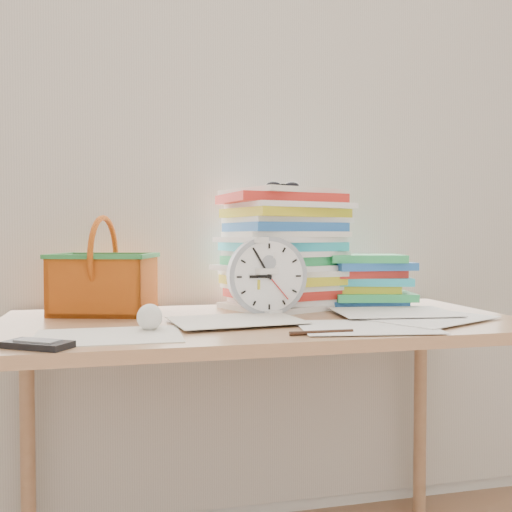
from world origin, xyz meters
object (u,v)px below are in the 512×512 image
object	(u,v)px
calculator	(38,345)
basket	(104,266)
clock	(267,276)
book_stack	(366,281)
desk	(262,346)
paper_stack	(283,249)

from	to	relation	value
calculator	basket	bearing A→B (deg)	109.70
clock	basket	xyz separation A→B (m)	(-0.45, 0.14, 0.03)
calculator	book_stack	bearing A→B (deg)	59.73
clock	calculator	size ratio (longest dim) A/B	1.66
basket	calculator	world-z (taller)	basket
desk	clock	size ratio (longest dim) A/B	6.22
paper_stack	desk	bearing A→B (deg)	-119.19
desk	basket	world-z (taller)	basket
calculator	clock	bearing A→B (deg)	64.75
paper_stack	calculator	bearing A→B (deg)	-142.66
book_stack	basket	distance (m)	0.81
paper_stack	calculator	distance (m)	0.85
basket	calculator	xyz separation A→B (m)	(-0.12, -0.49, -0.13)
desk	paper_stack	distance (m)	0.36
desk	clock	bearing A→B (deg)	65.88
desk	book_stack	xyz separation A→B (m)	(0.39, 0.18, 0.16)
paper_stack	basket	xyz separation A→B (m)	(-0.54, -0.01, -0.05)
desk	paper_stack	bearing A→B (deg)	60.81
clock	book_stack	world-z (taller)	clock
desk	paper_stack	xyz separation A→B (m)	(0.12, 0.22, 0.26)
desk	calculator	world-z (taller)	calculator
basket	paper_stack	bearing A→B (deg)	17.95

